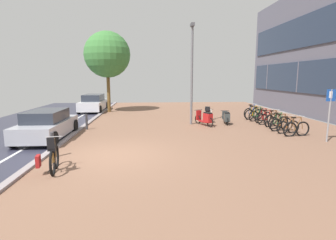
{
  "coord_description": "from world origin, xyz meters",
  "views": [
    {
      "loc": [
        1.32,
        -9.31,
        2.76
      ],
      "look_at": [
        2.02,
        0.87,
        1.11
      ],
      "focal_mm": 28.43,
      "sensor_mm": 36.0,
      "label": 1
    }
  ],
  "objects_px": {
    "bicycle_rack_01": "(288,127)",
    "bicycle_rack_05": "(267,119)",
    "bicycle_rack_04": "(273,120)",
    "bicycle_rack_09": "(252,113)",
    "bicycle_foreground": "(53,158)",
    "bicycle_rack_08": "(254,114)",
    "bollard_far": "(87,122)",
    "street_tree": "(107,55)",
    "bicycle_rack_02": "(281,124)",
    "lamp_post": "(192,69)",
    "scooter_mid": "(208,115)",
    "scooter_far": "(226,118)",
    "bicycle_rack_07": "(258,116)",
    "scooter_near": "(205,118)",
    "parked_car_near": "(47,125)",
    "parking_sign": "(330,109)",
    "bicycle_rack_06": "(263,117)",
    "parked_car_far": "(93,103)",
    "bicycle_rack_03": "(278,122)",
    "bollard_near": "(53,145)",
    "bicycle_rack_00": "(296,129)"
  },
  "relations": [
    {
      "from": "bicycle_foreground",
      "to": "street_tree",
      "type": "relative_size",
      "value": 0.22
    },
    {
      "from": "parked_car_near",
      "to": "parking_sign",
      "type": "relative_size",
      "value": 1.8
    },
    {
      "from": "parking_sign",
      "to": "lamp_post",
      "type": "relative_size",
      "value": 0.39
    },
    {
      "from": "scooter_near",
      "to": "scooter_far",
      "type": "relative_size",
      "value": 1.02
    },
    {
      "from": "bicycle_rack_08",
      "to": "parking_sign",
      "type": "bearing_deg",
      "value": -82.86
    },
    {
      "from": "bicycle_rack_09",
      "to": "parked_car_far",
      "type": "distance_m",
      "value": 12.42
    },
    {
      "from": "bicycle_rack_02",
      "to": "street_tree",
      "type": "distance_m",
      "value": 13.72
    },
    {
      "from": "bicycle_rack_02",
      "to": "scooter_near",
      "type": "distance_m",
      "value": 4.01
    },
    {
      "from": "bicycle_rack_01",
      "to": "bicycle_rack_05",
      "type": "relative_size",
      "value": 0.98
    },
    {
      "from": "scooter_near",
      "to": "bollard_far",
      "type": "relative_size",
      "value": 2.16
    },
    {
      "from": "bicycle_rack_02",
      "to": "bicycle_rack_04",
      "type": "relative_size",
      "value": 1.06
    },
    {
      "from": "bicycle_rack_07",
      "to": "bicycle_rack_01",
      "type": "bearing_deg",
      "value": -90.37
    },
    {
      "from": "bicycle_rack_07",
      "to": "bollard_far",
      "type": "height_order",
      "value": "bicycle_rack_07"
    },
    {
      "from": "parking_sign",
      "to": "bicycle_rack_05",
      "type": "bearing_deg",
      "value": 99.35
    },
    {
      "from": "bicycle_foreground",
      "to": "bicycle_rack_01",
      "type": "relative_size",
      "value": 1.11
    },
    {
      "from": "parking_sign",
      "to": "bollard_far",
      "type": "relative_size",
      "value": 2.78
    },
    {
      "from": "bicycle_rack_06",
      "to": "parked_car_far",
      "type": "height_order",
      "value": "parked_car_far"
    },
    {
      "from": "bicycle_rack_06",
      "to": "bicycle_rack_00",
      "type": "bearing_deg",
      "value": -90.44
    },
    {
      "from": "parking_sign",
      "to": "bicycle_rack_02",
      "type": "bearing_deg",
      "value": 108.44
    },
    {
      "from": "bicycle_rack_08",
      "to": "parked_car_near",
      "type": "xyz_separation_m",
      "value": [
        -11.46,
        -4.73,
        0.27
      ]
    },
    {
      "from": "lamp_post",
      "to": "bollard_near",
      "type": "height_order",
      "value": "lamp_post"
    },
    {
      "from": "parking_sign",
      "to": "bicycle_rack_03",
      "type": "bearing_deg",
      "value": 102.3
    },
    {
      "from": "bicycle_rack_09",
      "to": "street_tree",
      "type": "xyz_separation_m",
      "value": [
        -10.2,
        3.98,
        4.13
      ]
    },
    {
      "from": "parked_car_far",
      "to": "parking_sign",
      "type": "relative_size",
      "value": 1.87
    },
    {
      "from": "scooter_near",
      "to": "lamp_post",
      "type": "relative_size",
      "value": 0.31
    },
    {
      "from": "bicycle_rack_06",
      "to": "bollard_near",
      "type": "height_order",
      "value": "bicycle_rack_06"
    },
    {
      "from": "bicycle_rack_03",
      "to": "street_tree",
      "type": "relative_size",
      "value": 0.21
    },
    {
      "from": "bicycle_rack_05",
      "to": "bollard_far",
      "type": "relative_size",
      "value": 1.6
    },
    {
      "from": "bicycle_rack_04",
      "to": "scooter_far",
      "type": "bearing_deg",
      "value": 158.06
    },
    {
      "from": "bicycle_foreground",
      "to": "street_tree",
      "type": "distance_m",
      "value": 14.34
    },
    {
      "from": "scooter_mid",
      "to": "parking_sign",
      "type": "xyz_separation_m",
      "value": [
        4.03,
        -5.28,
        0.94
      ]
    },
    {
      "from": "bicycle_rack_04",
      "to": "lamp_post",
      "type": "bearing_deg",
      "value": 166.91
    },
    {
      "from": "bicycle_rack_02",
      "to": "bicycle_rack_07",
      "type": "xyz_separation_m",
      "value": [
        0.04,
        3.15,
        0.01
      ]
    },
    {
      "from": "bicycle_foreground",
      "to": "scooter_far",
      "type": "distance_m",
      "value": 10.59
    },
    {
      "from": "bicycle_rack_04",
      "to": "bicycle_rack_09",
      "type": "bearing_deg",
      "value": 90.12
    },
    {
      "from": "bicycle_rack_01",
      "to": "bicycle_rack_02",
      "type": "relative_size",
      "value": 0.93
    },
    {
      "from": "bicycle_foreground",
      "to": "bicycle_rack_08",
      "type": "relative_size",
      "value": 1.03
    },
    {
      "from": "bicycle_rack_05",
      "to": "scooter_near",
      "type": "height_order",
      "value": "bicycle_rack_05"
    },
    {
      "from": "parking_sign",
      "to": "street_tree",
      "type": "relative_size",
      "value": 0.36
    },
    {
      "from": "bicycle_rack_05",
      "to": "parking_sign",
      "type": "height_order",
      "value": "parking_sign"
    },
    {
      "from": "bicycle_rack_08",
      "to": "bollard_far",
      "type": "distance_m",
      "value": 10.53
    },
    {
      "from": "bicycle_rack_07",
      "to": "scooter_far",
      "type": "distance_m",
      "value": 2.47
    },
    {
      "from": "bollard_far",
      "to": "bicycle_rack_06",
      "type": "bearing_deg",
      "value": 7.99
    },
    {
      "from": "bicycle_rack_07",
      "to": "street_tree",
      "type": "height_order",
      "value": "street_tree"
    },
    {
      "from": "lamp_post",
      "to": "scooter_mid",
      "type": "bearing_deg",
      "value": 25.23
    },
    {
      "from": "bicycle_foreground",
      "to": "bicycle_rack_01",
      "type": "height_order",
      "value": "bicycle_foreground"
    },
    {
      "from": "bicycle_rack_02",
      "to": "bicycle_rack_06",
      "type": "height_order",
      "value": "bicycle_rack_02"
    },
    {
      "from": "scooter_mid",
      "to": "parked_car_far",
      "type": "xyz_separation_m",
      "value": [
        -8.18,
        6.13,
        0.19
      ]
    },
    {
      "from": "parked_car_near",
      "to": "bollard_far",
      "type": "xyz_separation_m",
      "value": [
        1.28,
        2.03,
        -0.21
      ]
    },
    {
      "from": "bicycle_rack_07",
      "to": "bicycle_rack_03",
      "type": "bearing_deg",
      "value": -87.74
    }
  ]
}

